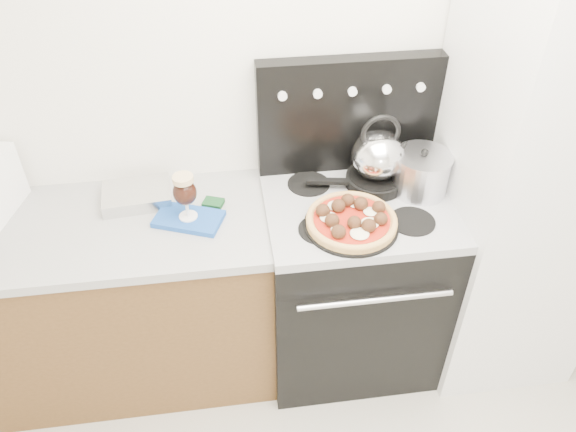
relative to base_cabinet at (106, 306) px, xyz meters
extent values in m
cube|color=white|center=(1.02, 0.30, 0.82)|extent=(3.50, 0.01, 2.50)
cube|color=brown|center=(0.00, 0.00, 0.00)|extent=(1.45, 0.60, 0.86)
cube|color=#AAAAAA|center=(0.00, 0.00, 0.45)|extent=(1.48, 0.63, 0.04)
cube|color=black|center=(1.10, -0.02, 0.01)|extent=(0.76, 0.65, 0.88)
cube|color=#ADADB2|center=(1.10, -0.02, 0.47)|extent=(0.76, 0.65, 0.04)
cube|color=black|center=(1.10, 0.25, 0.74)|extent=(0.76, 0.08, 0.50)
cube|color=silver|center=(1.80, -0.05, 0.52)|extent=(0.64, 0.68, 1.90)
cube|color=white|center=(0.21, 0.14, 0.50)|extent=(0.29, 0.22, 0.05)
cube|color=#1C4EAC|center=(0.42, -0.03, 0.48)|extent=(0.30, 0.24, 0.02)
cylinder|color=black|center=(1.04, -0.17, 0.50)|extent=(0.45, 0.45, 0.01)
cylinder|color=black|center=(1.20, 0.09, 0.51)|extent=(0.29, 0.29, 0.04)
cylinder|color=silver|center=(1.37, 0.02, 0.57)|extent=(0.29, 0.29, 0.16)
camera|label=1|loc=(0.58, -1.77, 1.90)|focal=35.00mm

